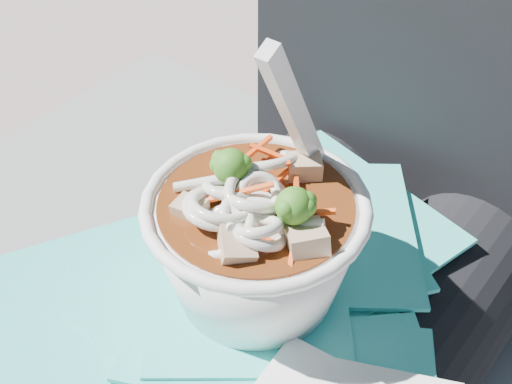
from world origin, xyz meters
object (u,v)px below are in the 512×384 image
Objects in this scene: person_body at (318,283)px; udon_bowl at (256,237)px; plastic_bag at (252,313)px; lap at (252,377)px.

person_body reaches higher than udon_bowl.
person_body is at bearing 89.48° from plastic_bag.
udon_bowl is (-0.01, 0.02, 0.14)m from lap.
udon_bowl is (-0.01, -0.08, 0.11)m from person_body.
plastic_bag is (-0.00, 0.00, 0.08)m from lap.
plastic_bag reaches higher than lap.
person_body is 0.14m from udon_bowl.
lap is at bearing -90.00° from person_body.
plastic_bag is 2.16× the size of udon_bowl.
lap is at bearing -62.91° from udon_bowl.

